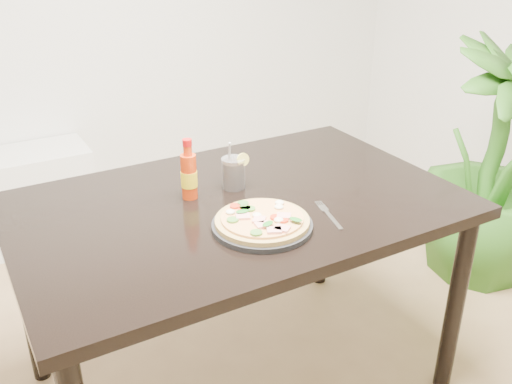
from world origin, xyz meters
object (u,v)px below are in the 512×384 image
dining_table (238,223)px  cola_cup (233,174)px  pizza (262,220)px  fork (328,214)px  houseplant (493,164)px  hot_sauce_bottle (189,175)px  plate (262,226)px

dining_table → cola_cup: bearing=68.7°
pizza → fork: (0.22, -0.03, -0.02)m
pizza → houseplant: (1.39, 0.29, -0.22)m
hot_sauce_bottle → cola_cup: hot_sauce_bottle is taller
houseplant → plate: bearing=-168.1°
fork → plate: bearing=-173.4°
hot_sauce_bottle → fork: bearing=-45.5°
dining_table → plate: 0.22m
hot_sauce_bottle → cola_cup: bearing=-0.2°
fork → houseplant: (1.18, 0.32, -0.20)m
houseplant → hot_sauce_bottle: bearing=-179.9°
dining_table → houseplant: size_ratio=1.26×
plate → pizza: (-0.00, -0.00, 0.02)m
hot_sauce_bottle → houseplant: 1.51m
dining_table → pizza: bearing=-96.6°
pizza → fork: size_ratio=1.47×
cola_cup → houseplant: (1.33, 0.00, -0.24)m
dining_table → pizza: 0.23m
dining_table → pizza: (-0.02, -0.19, 0.11)m
houseplant → pizza: bearing=-168.1°
dining_table → hot_sauce_bottle: (-0.12, 0.10, 0.16)m
plate → fork: bearing=-7.7°
pizza → cola_cup: size_ratio=1.58×
plate → pizza: pizza is taller
dining_table → houseplant: bearing=4.1°
dining_table → cola_cup: size_ratio=8.08×
cola_cup → fork: (0.16, -0.32, -0.05)m
pizza → fork: pizza is taller
cola_cup → fork: size_ratio=0.93×
hot_sauce_bottle → houseplant: (1.49, 0.00, -0.27)m
dining_table → hot_sauce_bottle: hot_sauce_bottle is taller
plate → cola_cup: (0.06, 0.29, 0.04)m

